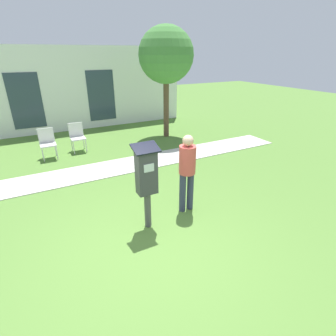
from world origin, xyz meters
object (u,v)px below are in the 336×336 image
at_px(outdoor_chair_middle, 77,135).
at_px(outdoor_chair_left, 47,141).
at_px(parking_meter, 147,176).
at_px(person_standing, 187,168).

bearing_deg(outdoor_chair_middle, outdoor_chair_left, -152.90).
distance_m(parking_meter, outdoor_chair_middle, 4.83).
bearing_deg(outdoor_chair_middle, person_standing, -62.66).
bearing_deg(outdoor_chair_left, parking_meter, -82.21).
xyz_separation_m(parking_meter, outdoor_chair_middle, (-0.34, 4.79, -0.49)).
bearing_deg(parking_meter, person_standing, 9.16).
bearing_deg(parking_meter, outdoor_chair_left, 105.32).
height_order(outdoor_chair_left, outdoor_chair_middle, same).
bearing_deg(outdoor_chair_left, person_standing, -71.45).
xyz_separation_m(parking_meter, outdoor_chair_left, (-1.25, 4.55, -0.49)).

